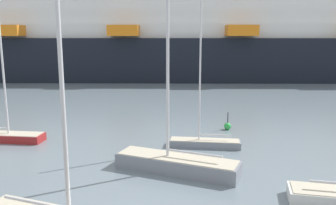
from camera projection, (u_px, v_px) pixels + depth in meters
The scene contains 5 objects.
sailboat_0 at pixel (204, 140), 21.62m from camera, with size 4.39×1.20×8.68m.
sailboat_1 at pixel (3, 134), 22.84m from camera, with size 5.40×1.43×9.63m.
sailboat_2 at pixel (177, 161), 17.65m from camera, with size 6.46×3.41×11.76m.
channel_buoy_0 at pixel (228, 126), 25.59m from camera, with size 0.51×0.51×1.29m.
cruise_ship at pixel (130, 36), 56.95m from camera, with size 116.54×24.57×20.48m.
Camera 1 is at (2.00, -10.21, 6.75)m, focal length 37.68 mm.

